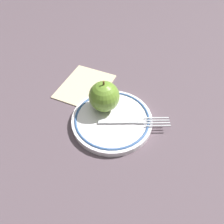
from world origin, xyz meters
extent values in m
plane|color=#54444D|center=(0.00, 0.00, 0.00)|extent=(2.00, 2.00, 0.00)
cylinder|color=white|center=(0.01, 0.01, 0.01)|extent=(0.20, 0.20, 0.02)
torus|color=#36578F|center=(0.01, 0.01, 0.02)|extent=(0.19, 0.19, 0.01)
sphere|color=olive|center=(0.04, 0.03, 0.06)|extent=(0.08, 0.08, 0.08)
cylinder|color=brown|center=(0.04, 0.03, 0.10)|extent=(0.00, 0.00, 0.01)
cube|color=silver|center=(0.00, -0.01, 0.02)|extent=(0.04, 0.09, 0.00)
cube|color=silver|center=(0.01, -0.07, 0.02)|extent=(0.01, 0.02, 0.00)
cube|color=silver|center=(0.01, -0.11, 0.02)|extent=(0.02, 0.06, 0.00)
cube|color=silver|center=(0.02, -0.10, 0.02)|extent=(0.02, 0.06, 0.00)
cube|color=silver|center=(0.03, -0.10, 0.02)|extent=(0.02, 0.06, 0.00)
cube|color=silver|center=(0.04, -0.10, 0.02)|extent=(0.02, 0.06, 0.00)
cube|color=beige|center=(0.11, 0.12, 0.00)|extent=(0.17, 0.15, 0.01)
camera|label=1|loc=(-0.32, -0.09, 0.43)|focal=35.00mm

